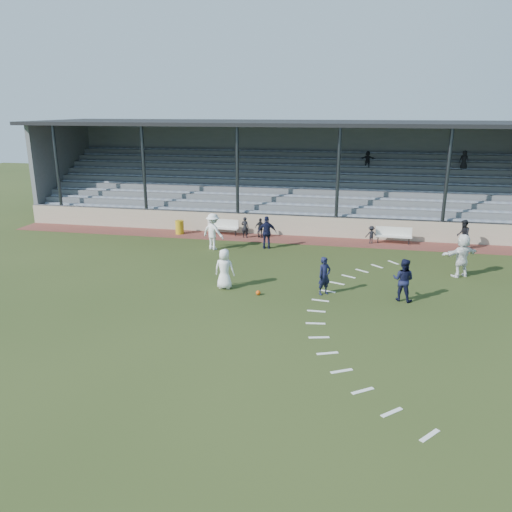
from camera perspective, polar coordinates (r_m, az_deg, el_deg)
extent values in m
plane|color=#2B3817|center=(19.64, -1.45, -5.69)|extent=(90.00, 90.00, 0.00)
cube|color=brown|center=(29.45, 3.09, 1.95)|extent=(34.00, 2.00, 0.02)
cube|color=#B6A58C|center=(30.32, 3.40, 3.52)|extent=(34.00, 0.18, 1.20)
cube|color=silver|center=(30.28, -3.89, 3.20)|extent=(2.03, 0.62, 0.06)
cube|color=silver|center=(30.43, -3.79, 3.76)|extent=(1.99, 0.28, 0.54)
cylinder|color=#2F3237|center=(30.65, -5.36, 2.89)|extent=(0.06, 0.06, 0.40)
cylinder|color=#2F3237|center=(30.04, -2.37, 2.67)|extent=(0.06, 0.06, 0.40)
cube|color=silver|center=(29.25, 15.45, 2.15)|extent=(2.01, 0.45, 0.06)
cube|color=silver|center=(29.40, 15.46, 2.73)|extent=(2.00, 0.11, 0.54)
cylinder|color=#2F3237|center=(29.27, 13.75, 1.82)|extent=(0.06, 0.06, 0.40)
cylinder|color=#2F3237|center=(29.36, 17.07, 1.61)|extent=(0.06, 0.06, 0.40)
cylinder|color=gold|center=(30.89, -8.72, 3.28)|extent=(0.51, 0.51, 0.82)
sphere|color=#C7490B|center=(20.66, 0.25, -4.22)|extent=(0.20, 0.20, 0.20)
imported|color=white|center=(21.22, -3.63, -1.48)|extent=(0.86, 0.57, 1.74)
imported|color=black|center=(20.72, 7.82, -2.26)|extent=(0.69, 0.67, 1.60)
imported|color=black|center=(20.70, 16.47, -2.63)|extent=(1.01, 0.90, 1.74)
imported|color=white|center=(27.18, -4.93, 2.81)|extent=(1.46, 1.16, 1.99)
imported|color=black|center=(27.27, 1.26, 2.70)|extent=(1.12, 0.66, 1.80)
imported|color=white|center=(24.51, 22.48, 0.06)|extent=(1.90, 1.45, 2.00)
imported|color=black|center=(29.29, 22.59, 2.27)|extent=(0.71, 0.87, 1.63)
imported|color=black|center=(29.59, -1.27, 3.30)|extent=(0.49, 0.36, 1.24)
imported|color=black|center=(29.57, 0.52, 3.22)|extent=(0.73, 0.41, 1.17)
imported|color=black|center=(29.07, 13.03, 2.40)|extent=(0.72, 0.51, 1.01)
cube|color=slate|center=(30.85, 3.54, 3.75)|extent=(34.00, 0.80, 1.20)
cube|color=gray|center=(30.81, 3.59, 4.97)|extent=(33.00, 0.28, 0.10)
cube|color=slate|center=(31.58, 3.75, 4.42)|extent=(34.00, 0.80, 1.60)
cube|color=gray|center=(31.51, 3.81, 5.96)|extent=(33.00, 0.28, 0.10)
cube|color=slate|center=(32.32, 3.95, 5.05)|extent=(34.00, 0.80, 2.00)
cube|color=gray|center=(32.22, 4.01, 6.92)|extent=(33.00, 0.28, 0.10)
cube|color=slate|center=(33.06, 4.14, 5.66)|extent=(34.00, 0.80, 2.40)
cube|color=gray|center=(32.94, 4.21, 7.83)|extent=(33.00, 0.28, 0.10)
cube|color=slate|center=(33.80, 4.33, 6.25)|extent=(34.00, 0.80, 2.80)
cube|color=gray|center=(33.67, 4.40, 8.70)|extent=(33.00, 0.28, 0.10)
cube|color=slate|center=(34.55, 4.50, 6.81)|extent=(34.00, 0.80, 3.20)
cube|color=gray|center=(34.41, 4.59, 9.54)|extent=(33.00, 0.28, 0.10)
cube|color=slate|center=(35.30, 4.67, 7.34)|extent=(34.00, 0.80, 3.60)
cube|color=gray|center=(35.15, 4.77, 10.34)|extent=(33.00, 0.28, 0.10)
cube|color=slate|center=(36.05, 4.84, 7.85)|extent=(34.00, 0.80, 4.00)
cube|color=gray|center=(35.90, 4.94, 11.11)|extent=(33.00, 0.28, 0.10)
cube|color=slate|center=(36.81, 4.99, 8.34)|extent=(34.00, 0.80, 4.40)
cube|color=gray|center=(36.66, 5.10, 11.85)|extent=(33.00, 0.28, 0.10)
cube|color=slate|center=(37.27, 5.14, 9.99)|extent=(34.00, 0.40, 6.40)
cube|color=slate|center=(39.48, -20.97, 9.35)|extent=(0.30, 7.80, 6.40)
cube|color=black|center=(33.17, 4.50, 14.92)|extent=(34.60, 9.00, 0.22)
cylinder|color=#2F3237|center=(35.26, -21.70, 8.61)|extent=(0.20, 0.20, 6.50)
cylinder|color=#2F3237|center=(32.41, -12.64, 8.76)|extent=(0.20, 0.20, 6.50)
cylinder|color=#2F3237|center=(30.49, -2.14, 8.68)|extent=(0.20, 0.20, 6.50)
cylinder|color=#2F3237|center=(29.67, 9.32, 8.25)|extent=(0.20, 0.20, 6.50)
cylinder|color=#2F3237|center=(30.06, 20.91, 7.49)|extent=(0.20, 0.20, 6.50)
cylinder|color=#2F3237|center=(30.18, 3.42, 4.72)|extent=(34.00, 0.05, 0.05)
imported|color=black|center=(35.44, 22.69, 10.10)|extent=(0.62, 0.42, 1.21)
imported|color=black|center=(34.81, 12.65, 10.76)|extent=(1.05, 0.53, 1.08)
cube|color=white|center=(25.89, 15.44, -0.72)|extent=(0.54, 0.61, 0.01)
cube|color=white|center=(25.09, 13.66, -1.14)|extent=(0.59, 0.56, 0.01)
cube|color=white|center=(24.22, 12.02, -1.66)|extent=(0.64, 0.51, 0.01)
cube|color=white|center=(23.30, 10.54, -2.31)|extent=(0.67, 0.44, 0.01)
cube|color=white|center=(22.33, 9.24, -3.08)|extent=(0.70, 0.37, 0.01)
cube|color=white|center=(21.32, 8.17, -3.99)|extent=(0.71, 0.29, 0.01)
cube|color=white|center=(20.29, 7.37, -5.05)|extent=(0.71, 0.21, 0.01)
cube|color=white|center=(19.24, 6.90, -6.27)|extent=(0.70, 0.12, 0.01)
cube|color=white|center=(18.20, 6.82, -7.65)|extent=(0.71, 0.21, 0.01)
cube|color=white|center=(17.17, 7.21, -9.21)|extent=(0.71, 0.29, 0.01)
cube|color=white|center=(16.18, 8.16, -10.94)|extent=(0.70, 0.37, 0.01)
cube|color=white|center=(15.26, 9.76, -12.83)|extent=(0.67, 0.44, 0.01)
cube|color=white|center=(14.44, 12.11, -14.82)|extent=(0.64, 0.51, 0.01)
cube|color=white|center=(13.73, 15.26, -16.85)|extent=(0.59, 0.56, 0.01)
cube|color=white|center=(13.18, 19.24, -18.79)|extent=(0.54, 0.61, 0.01)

